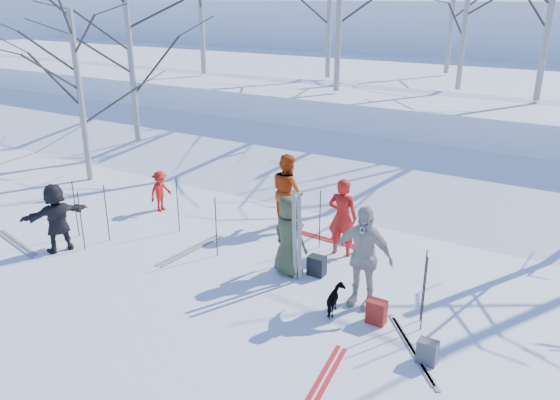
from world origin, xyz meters
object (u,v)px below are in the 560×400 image
Objects in this scene: backpack_dark at (317,266)px; skier_grey_west at (57,218)px; backpack_grey at (427,352)px; skier_cream_east at (363,257)px; skier_red_north at (342,217)px; skier_olive_center at (289,235)px; backpack_red at (377,312)px; dog at (335,301)px; skier_red_seated at (161,191)px; skier_redor_behind at (288,191)px.

skier_grey_west is at bearing -160.44° from backpack_dark.
backpack_grey is 3.16m from backpack_dark.
skier_cream_east is 6.63m from skier_grey_west.
skier_olive_center is at bearing 60.85° from skier_red_north.
skier_red_north reaches higher than backpack_red.
dog is at bearing 105.22° from skier_red_north.
backpack_dark is at bearing -65.10° from dog.
backpack_dark is at bearing 81.89° from skier_red_north.
skier_red_seated reaches higher than dog.
skier_red_north is at bearing 141.89° from skier_grey_west.
skier_red_north is at bearing 128.07° from backpack_red.
skier_grey_west is at bearing 33.96° from skier_olive_center.
skier_redor_behind is at bearing 158.30° from skier_grey_west.
skier_olive_center is 0.96× the size of skier_red_north.
skier_grey_west is 6.32m from dog.
skier_olive_center is 1.74m from skier_cream_east.
skier_olive_center is at bearing 155.52° from skier_redor_behind.
skier_cream_east reaches higher than dog.
skier_red_seated is at bearing -162.40° from skier_grey_west.
backpack_red is at bearing 174.84° from skier_redor_behind.
skier_redor_behind is at bearing -75.46° from skier_red_seated.
backpack_dark is at bearing 149.28° from backpack_grey.
dog is (-0.25, -0.51, -0.70)m from skier_cream_east.
skier_red_north is 2.45m from dog.
backpack_red is at bearing 174.99° from skier_olive_center.
skier_cream_east is at bearing -132.00° from dog.
backpack_grey is (3.23, -1.40, -0.63)m from skier_olive_center.
skier_red_north is 1.60× the size of skier_red_seated.
skier_red_north is at bearing -87.47° from skier_red_seated.
backpack_dark is (-0.93, 1.08, -0.05)m from dog.
skier_red_north is at bearing -167.18° from skier_redor_behind.
skier_red_seated is 0.70× the size of skier_grey_west.
skier_red_seated is 5.18m from backpack_dark.
skier_redor_behind is 3.08× the size of dog.
skier_grey_west is at bearing -172.68° from backpack_red.
dog is (6.00, -2.11, -0.28)m from skier_red_seated.
skier_red_seated is at bearing -6.67° from skier_red_north.
skier_red_north reaches higher than skier_red_seated.
skier_grey_west is 3.82× the size of backpack_dark.
skier_redor_behind is at bearing 142.54° from backpack_grey.
skier_red_north is 1.87m from skier_redor_behind.
backpack_red is at bearing -41.70° from skier_cream_east.
backpack_dark is (-1.18, 0.57, -0.75)m from skier_cream_east.
skier_red_seated is (-5.08, -0.08, -0.32)m from skier_red_north.
dog reaches higher than backpack_grey.
backpack_grey is (8.04, 0.27, -0.57)m from skier_grey_west.
dog is at bearing -49.28° from backpack_dark.
skier_red_north reaches higher than skier_grey_west.
skier_cream_east is 1.24× the size of skier_grey_west.
skier_grey_west is (-0.25, -2.92, 0.23)m from skier_red_seated.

